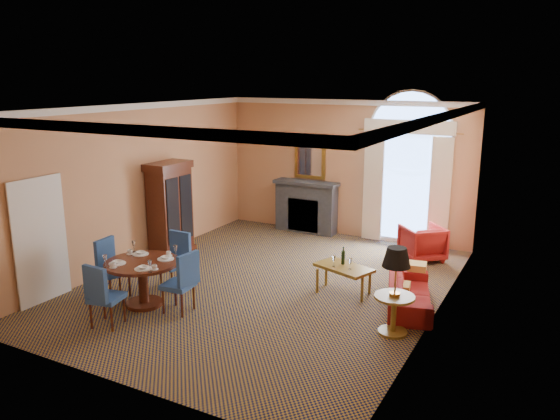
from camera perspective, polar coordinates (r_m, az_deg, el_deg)
The scene contains 12 objects.
ground at distance 10.08m, azimuth -1.35°, elevation -7.80°, with size 7.50×7.50×0.00m, color #14193F.
room_envelope at distance 10.04m, azimuth 0.32°, elevation 6.94°, with size 6.04×7.52×3.45m.
armoire at distance 11.78m, azimuth -11.41°, elevation -0.01°, with size 0.57×1.01×1.98m.
dining_table at distance 9.30m, azimuth -14.17°, elevation -6.38°, with size 1.21×1.21×0.96m.
dining_chair_north at distance 9.98m, azimuth -10.70°, elevation -4.76°, with size 0.56×0.56×1.01m.
dining_chair_south at distance 8.65m, azimuth -18.16°, elevation -8.16°, with size 0.53×0.53×1.01m.
dining_chair_east at distance 8.88m, azimuth -10.11°, elevation -7.08°, with size 0.50×0.49×1.01m.
dining_chair_west at distance 9.86m, azimuth -17.36°, elevation -5.38°, with size 0.56×0.56×1.01m.
sofa at distance 9.32m, azimuth 13.37°, elevation -8.35°, with size 1.73×0.68×0.51m, color maroon.
armchair at distance 11.68m, azimuth 14.65°, elevation -3.33°, with size 0.78×0.80×0.73m, color maroon.
coffee_table at distance 9.61m, azimuth 6.67°, elevation -6.09°, with size 1.11×0.84×0.81m.
side_table at distance 8.13m, azimuth 11.97°, elevation -7.10°, with size 0.60×0.60×1.30m.
Camera 1 is at (4.63, -8.16, 3.69)m, focal length 35.00 mm.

